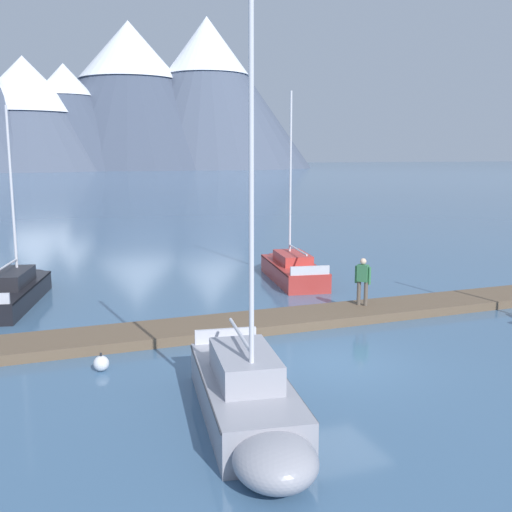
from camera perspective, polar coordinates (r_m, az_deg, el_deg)
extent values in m
plane|color=#426689|center=(16.45, 7.50, -10.23)|extent=(700.00, 700.00, 0.00)
cone|color=#4C566B|center=(228.75, -21.18, 12.57)|extent=(71.56, 71.56, 38.95)
cone|color=white|center=(229.55, -21.33, 15.00)|extent=(37.58, 37.58, 19.48)
cone|color=#424C60|center=(232.14, -17.74, 12.53)|extent=(65.95, 65.95, 37.49)
cone|color=white|center=(233.25, -17.92, 15.74)|extent=(21.06, 21.06, 11.40)
cone|color=#424C60|center=(248.84, -11.93, 14.76)|extent=(95.25, 95.25, 56.58)
cone|color=white|center=(250.98, -12.08, 18.65)|extent=(39.76, 39.76, 22.49)
cone|color=#4C566B|center=(249.23, -4.65, 15.22)|extent=(83.63, 83.63, 59.11)
cone|color=white|center=(251.65, -4.71, 19.37)|extent=(33.61, 33.61, 22.63)
cube|color=brown|center=(19.84, 2.05, -6.19)|extent=(22.57, 2.14, 0.30)
cylinder|color=#38383D|center=(19.07, 3.07, -6.96)|extent=(21.66, 0.33, 0.24)
cylinder|color=#38383D|center=(20.64, 1.10, -5.64)|extent=(21.66, 0.33, 0.24)
cube|color=black|center=(24.07, -22.26, -3.53)|extent=(2.94, 5.92, 0.75)
ellipsoid|color=black|center=(27.05, -20.48, -2.01)|extent=(1.75, 2.05, 0.71)
cube|color=black|center=(24.00, -22.31, -2.75)|extent=(2.95, 5.82, 0.06)
cylinder|color=silver|center=(24.35, -22.29, 5.39)|extent=(0.10, 0.10, 6.62)
cylinder|color=silver|center=(23.13, -22.94, -0.98)|extent=(0.85, 3.10, 0.08)
cube|color=black|center=(24.07, -22.27, -1.96)|extent=(1.71, 2.76, 0.54)
cube|color=#93939E|center=(13.16, -1.16, -13.28)|extent=(2.44, 5.17, 0.89)
ellipsoid|color=#93939E|center=(10.71, 1.87, -18.97)|extent=(1.71, 1.90, 0.85)
cube|color=#424247|center=(13.01, -1.16, -11.62)|extent=(2.46, 5.08, 0.06)
cylinder|color=silver|center=(11.34, -0.44, 6.16)|extent=(0.10, 0.10, 7.98)
cylinder|color=silver|center=(13.12, -1.53, -7.52)|extent=(0.44, 2.44, 0.08)
cube|color=#A0A0AB|center=(12.77, -1.06, -10.39)|extent=(1.53, 2.39, 0.60)
cube|color=silver|center=(15.17, -2.92, -7.60)|extent=(1.56, 0.33, 0.36)
cube|color=#B2332D|center=(26.54, 3.58, -1.56)|extent=(2.63, 5.54, 0.80)
ellipsoid|color=#B2332D|center=(29.38, 2.09, -0.45)|extent=(1.80, 2.03, 0.76)
cube|color=#501614|center=(26.47, 3.58, -0.80)|extent=(2.65, 5.44, 0.06)
cylinder|color=silver|center=(26.68, 3.31, 7.47)|extent=(0.10, 0.10, 7.49)
cylinder|color=silver|center=(25.64, 4.02, 0.59)|extent=(0.53, 2.75, 0.08)
cube|color=#C03A35|center=(26.55, 3.52, -0.19)|extent=(1.63, 2.57, 0.45)
cube|color=silver|center=(23.99, 5.17, -1.39)|extent=(1.61, 0.36, 0.36)
cylinder|color=brown|center=(21.47, 9.79, -3.50)|extent=(0.14, 0.14, 0.86)
cylinder|color=brown|center=(21.38, 10.45, -3.57)|extent=(0.14, 0.14, 0.86)
cube|color=#387A4C|center=(21.27, 10.18, -1.62)|extent=(0.41, 0.43, 0.60)
sphere|color=beige|center=(21.20, 10.21, -0.51)|extent=(0.22, 0.22, 0.22)
cylinder|color=#387A4C|center=(21.37, 9.54, -1.74)|extent=(0.09, 0.09, 0.62)
cylinder|color=#387A4C|center=(21.20, 10.80, -1.87)|extent=(0.09, 0.09, 0.62)
sphere|color=white|center=(16.30, -14.57, -9.90)|extent=(0.41, 0.41, 0.41)
cylinder|color=#262628|center=(16.22, -14.61, -9.09)|extent=(0.06, 0.06, 0.08)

